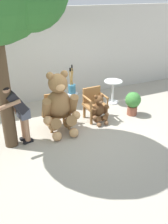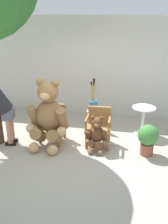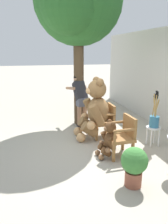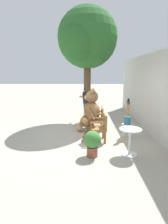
{
  "view_description": "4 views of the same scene",
  "coord_description": "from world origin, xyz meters",
  "px_view_note": "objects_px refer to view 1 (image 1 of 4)",
  "views": [
    {
      "loc": [
        -2.29,
        -5.0,
        3.25
      ],
      "look_at": [
        -0.04,
        -0.09,
        0.57
      ],
      "focal_mm": 40.0,
      "sensor_mm": 36.0,
      "label": 1
    },
    {
      "loc": [
        1.23,
        -4.6,
        2.83
      ],
      "look_at": [
        0.26,
        0.24,
        0.87
      ],
      "focal_mm": 40.0,
      "sensor_mm": 36.0,
      "label": 2
    },
    {
      "loc": [
        4.5,
        -1.33,
        2.17
      ],
      "look_at": [
        -0.38,
        -0.09,
        0.75
      ],
      "focal_mm": 35.0,
      "sensor_mm": 36.0,
      "label": 3
    },
    {
      "loc": [
        5.78,
        0.11,
        2.09
      ],
      "look_at": [
        -0.36,
        -0.01,
        0.73
      ],
      "focal_mm": 28.0,
      "sensor_mm": 36.0,
      "label": 4
    }
  ],
  "objects_px": {
    "wooden_chair_left": "(57,110)",
    "white_stool": "(72,96)",
    "brush_bucket": "(72,87)",
    "teddy_bear_small": "(99,109)",
    "wooden_chair_right": "(94,103)",
    "teddy_bear_large": "(59,104)",
    "person_visitor": "(17,108)",
    "round_side_table": "(113,89)",
    "potted_plant": "(133,102)"
  },
  "relations": [
    {
      "from": "round_side_table",
      "to": "person_visitor",
      "type": "bearing_deg",
      "value": -160.29
    },
    {
      "from": "wooden_chair_left",
      "to": "brush_bucket",
      "type": "relative_size",
      "value": 1.0
    },
    {
      "from": "white_stool",
      "to": "brush_bucket",
      "type": "distance_m",
      "value": 0.31
    },
    {
      "from": "teddy_bear_large",
      "to": "brush_bucket",
      "type": "bearing_deg",
      "value": 55.8
    },
    {
      "from": "white_stool",
      "to": "brush_bucket",
      "type": "xyz_separation_m",
      "value": [
        -0.0,
        0.0,
        0.31
      ]
    },
    {
      "from": "wooden_chair_left",
      "to": "round_side_table",
      "type": "relative_size",
      "value": 1.19
    },
    {
      "from": "teddy_bear_large",
      "to": "person_visitor",
      "type": "relative_size",
      "value": 1.03
    },
    {
      "from": "wooden_chair_right",
      "to": "person_visitor",
      "type": "xyz_separation_m",
      "value": [
        -2.11,
        -0.4,
        0.44
      ]
    },
    {
      "from": "brush_bucket",
      "to": "round_side_table",
      "type": "height_order",
      "value": "brush_bucket"
    },
    {
      "from": "teddy_bear_large",
      "to": "brush_bucket",
      "type": "height_order",
      "value": "teddy_bear_large"
    },
    {
      "from": "teddy_bear_small",
      "to": "wooden_chair_left",
      "type": "bearing_deg",
      "value": 165.28
    },
    {
      "from": "wooden_chair_left",
      "to": "person_visitor",
      "type": "distance_m",
      "value": 1.19
    },
    {
      "from": "teddy_bear_small",
      "to": "potted_plant",
      "type": "distance_m",
      "value": 1.08
    },
    {
      "from": "white_stool",
      "to": "round_side_table",
      "type": "relative_size",
      "value": 0.64
    },
    {
      "from": "person_visitor",
      "to": "teddy_bear_small",
      "type": "bearing_deg",
      "value": 3.2
    },
    {
      "from": "wooden_chair_right",
      "to": "person_visitor",
      "type": "height_order",
      "value": "person_visitor"
    },
    {
      "from": "wooden_chair_left",
      "to": "wooden_chair_right",
      "type": "relative_size",
      "value": 1.0
    },
    {
      "from": "wooden_chair_right",
      "to": "round_side_table",
      "type": "bearing_deg",
      "value": 35.4
    },
    {
      "from": "teddy_bear_small",
      "to": "potted_plant",
      "type": "bearing_deg",
      "value": 1.43
    },
    {
      "from": "teddy_bear_large",
      "to": "brush_bucket",
      "type": "xyz_separation_m",
      "value": [
        0.81,
        1.19,
        -0.09
      ]
    },
    {
      "from": "teddy_bear_large",
      "to": "teddy_bear_small",
      "type": "xyz_separation_m",
      "value": [
        1.09,
        -0.02,
        -0.37
      ]
    },
    {
      "from": "teddy_bear_small",
      "to": "person_visitor",
      "type": "height_order",
      "value": "person_visitor"
    },
    {
      "from": "person_visitor",
      "to": "white_stool",
      "type": "bearing_deg",
      "value": 35.89
    },
    {
      "from": "white_stool",
      "to": "round_side_table",
      "type": "xyz_separation_m",
      "value": [
        1.28,
        -0.21,
        0.09
      ]
    },
    {
      "from": "wooden_chair_left",
      "to": "white_stool",
      "type": "height_order",
      "value": "wooden_chair_left"
    },
    {
      "from": "teddy_bear_small",
      "to": "person_visitor",
      "type": "distance_m",
      "value": 2.18
    },
    {
      "from": "white_stool",
      "to": "potted_plant",
      "type": "bearing_deg",
      "value": -40.84
    },
    {
      "from": "brush_bucket",
      "to": "wooden_chair_right",
      "type": "bearing_deg",
      "value": -73.08
    },
    {
      "from": "wooden_chair_left",
      "to": "brush_bucket",
      "type": "distance_m",
      "value": 1.24
    },
    {
      "from": "potted_plant",
      "to": "teddy_bear_small",
      "type": "bearing_deg",
      "value": -178.57
    },
    {
      "from": "wooden_chair_left",
      "to": "round_side_table",
      "type": "bearing_deg",
      "value": 18.86
    },
    {
      "from": "wooden_chair_left",
      "to": "teddy_bear_large",
      "type": "relative_size",
      "value": 0.56
    },
    {
      "from": "wooden_chair_right",
      "to": "brush_bucket",
      "type": "xyz_separation_m",
      "value": [
        -0.28,
        0.92,
        0.2
      ]
    },
    {
      "from": "brush_bucket",
      "to": "round_side_table",
      "type": "relative_size",
      "value": 1.19
    },
    {
      "from": "wooden_chair_left",
      "to": "teddy_bear_large",
      "type": "bearing_deg",
      "value": -91.2
    },
    {
      "from": "wooden_chair_right",
      "to": "white_stool",
      "type": "bearing_deg",
      "value": 106.87
    },
    {
      "from": "wooden_chair_right",
      "to": "teddy_bear_small",
      "type": "height_order",
      "value": "wooden_chair_right"
    },
    {
      "from": "wooden_chair_right",
      "to": "teddy_bear_small",
      "type": "relative_size",
      "value": 1.08
    },
    {
      "from": "teddy_bear_large",
      "to": "person_visitor",
      "type": "xyz_separation_m",
      "value": [
        -1.02,
        -0.14,
        0.14
      ]
    },
    {
      "from": "white_stool",
      "to": "round_side_table",
      "type": "bearing_deg",
      "value": -9.31
    },
    {
      "from": "teddy_bear_small",
      "to": "round_side_table",
      "type": "height_order",
      "value": "teddy_bear_small"
    },
    {
      "from": "round_side_table",
      "to": "brush_bucket",
      "type": "bearing_deg",
      "value": 170.66
    },
    {
      "from": "white_stool",
      "to": "person_visitor",
      "type": "bearing_deg",
      "value": -144.11
    },
    {
      "from": "brush_bucket",
      "to": "potted_plant",
      "type": "distance_m",
      "value": 1.82
    },
    {
      "from": "white_stool",
      "to": "wooden_chair_left",
      "type": "bearing_deg",
      "value": -131.05
    },
    {
      "from": "wooden_chair_right",
      "to": "teddy_bear_large",
      "type": "height_order",
      "value": "teddy_bear_large"
    },
    {
      "from": "teddy_bear_small",
      "to": "round_side_table",
      "type": "xyz_separation_m",
      "value": [
        1.0,
        1.0,
        0.06
      ]
    },
    {
      "from": "brush_bucket",
      "to": "potted_plant",
      "type": "xyz_separation_m",
      "value": [
        1.36,
        -1.18,
        -0.27
      ]
    },
    {
      "from": "round_side_table",
      "to": "teddy_bear_small",
      "type": "bearing_deg",
      "value": -135.05
    },
    {
      "from": "teddy_bear_small",
      "to": "brush_bucket",
      "type": "relative_size",
      "value": 0.93
    }
  ]
}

